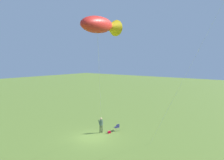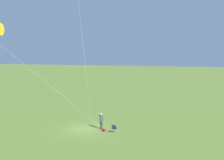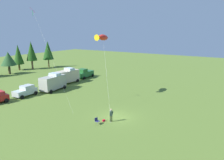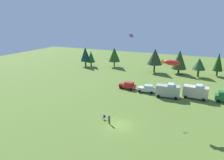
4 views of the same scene
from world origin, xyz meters
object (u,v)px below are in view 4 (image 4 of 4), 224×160
Objects in this scene: van_camper_beige at (196,92)px; kite_large_fish at (170,63)px; car_red_sedan at (128,85)px; person_kite_flyer at (109,118)px; kite_diamond_rainbow at (131,39)px; folding_chair at (104,117)px; backpack_on_grass at (109,121)px; car_silver_compact at (147,89)px; van_motorhome_grey at (168,90)px.

van_camper_beige is 15.67m from kite_large_fish.
kite_large_fish is (12.57, -12.29, 9.38)m from car_red_sedan.
kite_large_fish reaches higher than person_kite_flyer.
car_red_sedan is at bearing 113.81° from kite_diamond_rainbow.
folding_chair is 17.34m from kite_diamond_rainbow.
car_red_sedan is at bearing -176.54° from van_camper_beige.
backpack_on_grass is (-0.43, 0.85, -0.91)m from person_kite_flyer.
car_silver_compact is 16.68m from kite_large_fish.
kite_large_fish is at bearing -28.30° from kite_diamond_rainbow.
car_silver_compact is 11.37m from van_camper_beige.
backpack_on_grass is at bearing -99.44° from car_silver_compact.
person_kite_flyer is 0.40× the size of car_silver_compact.
person_kite_flyer is at bearing -97.92° from car_silver_compact.
kite_large_fish is 0.75× the size of kite_diamond_rainbow.
kite_diamond_rainbow is (-7.49, -5.44, 11.99)m from van_motorhome_grey.
kite_diamond_rainbow is (-9.37, 5.05, 3.30)m from kite_large_fish.
kite_diamond_rainbow is (-0.93, 12.38, 12.61)m from person_kite_flyer.
car_red_sedan is at bearing 135.64° from kite_large_fish.
van_camper_beige is (5.95, 1.90, 0.00)m from van_motorhome_grey.
car_silver_compact is (5.31, -0.57, 0.00)m from car_red_sedan.
folding_chair is at bearing -148.14° from kite_large_fish.
folding_chair is 18.18m from car_silver_compact.
car_red_sedan is (-2.53, 18.53, 0.46)m from folding_chair.
person_kite_flyer is 0.16× the size of kite_large_fish.
van_motorhome_grey is 0.51× the size of kite_large_fish.
backpack_on_grass is 22.93m from van_camper_beige.
car_silver_compact is (2.78, 17.96, 0.46)m from folding_chair.
car_silver_compact is at bearing 121.78° from kite_large_fish.
van_camper_beige reaches higher than person_kite_flyer.
folding_chair is at bearing 168.21° from backpack_on_grass.
kite_diamond_rainbow is at bearing -172.02° from folding_chair.
car_red_sedan reaches higher than folding_chair.
person_kite_flyer is 20.06m from car_red_sedan.
folding_chair is 0.15× the size of van_motorhome_grey.
van_motorhome_grey is (6.56, 17.82, 0.62)m from person_kite_flyer.
backpack_on_grass is 17.78m from kite_diamond_rainbow.
van_motorhome_grey is 0.38× the size of kite_diamond_rainbow.
van_motorhome_grey and van_camper_beige have the same top height.
car_silver_compact is at bearing -155.92° from person_kite_flyer.
van_camper_beige reaches higher than car_red_sedan.
van_camper_beige reaches higher than folding_chair.
person_kite_flyer reaches higher than folding_chair.
car_silver_compact reaches higher than folding_chair.
car_red_sedan is 0.80× the size of van_camper_beige.
kite_large_fish is 11.14m from kite_diamond_rainbow.
person_kite_flyer is 0.40× the size of car_red_sedan.
folding_chair is 0.06× the size of kite_diamond_rainbow.
kite_large_fish is at bearing 133.22° from folding_chair.
backpack_on_grass is 19.15m from car_red_sedan.
kite_diamond_rainbow is at bearing -111.91° from car_silver_compact.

